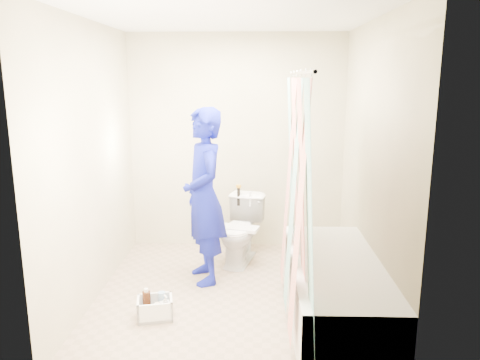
{
  "coord_description": "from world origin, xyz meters",
  "views": [
    {
      "loc": [
        0.2,
        -3.92,
        1.92
      ],
      "look_at": [
        0.07,
        0.39,
        0.97
      ],
      "focal_mm": 35.0,
      "sensor_mm": 36.0,
      "label": 1
    }
  ],
  "objects_px": {
    "plumber": "(204,197)",
    "cleaning_caddy": "(156,309)",
    "toilet": "(240,230)",
    "bathtub": "(334,288)"
  },
  "relations": [
    {
      "from": "bathtub",
      "to": "toilet",
      "type": "bearing_deg",
      "value": 123.59
    },
    {
      "from": "bathtub",
      "to": "toilet",
      "type": "distance_m",
      "value": 1.43
    },
    {
      "from": "cleaning_caddy",
      "to": "toilet",
      "type": "bearing_deg",
      "value": 49.76
    },
    {
      "from": "plumber",
      "to": "cleaning_caddy",
      "type": "height_order",
      "value": "plumber"
    },
    {
      "from": "plumber",
      "to": "cleaning_caddy",
      "type": "bearing_deg",
      "value": -42.98
    },
    {
      "from": "toilet",
      "to": "plumber",
      "type": "relative_size",
      "value": 0.42
    },
    {
      "from": "cleaning_caddy",
      "to": "bathtub",
      "type": "bearing_deg",
      "value": -11.16
    },
    {
      "from": "cleaning_caddy",
      "to": "plumber",
      "type": "bearing_deg",
      "value": 54.81
    },
    {
      "from": "bathtub",
      "to": "cleaning_caddy",
      "type": "xyz_separation_m",
      "value": [
        -1.44,
        -0.03,
        -0.19
      ]
    },
    {
      "from": "toilet",
      "to": "bathtub",
      "type": "bearing_deg",
      "value": -42.07
    }
  ]
}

